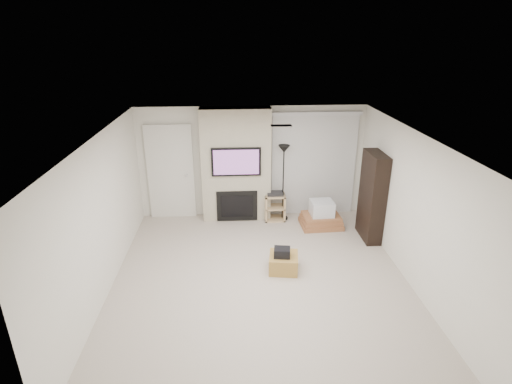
{
  "coord_description": "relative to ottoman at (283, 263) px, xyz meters",
  "views": [
    {
      "loc": [
        -0.44,
        -5.77,
        3.95
      ],
      "look_at": [
        0.0,
        1.2,
        1.15
      ],
      "focal_mm": 28.0,
      "sensor_mm": 36.0,
      "label": 1
    }
  ],
  "objects": [
    {
      "name": "ottoman",
      "position": [
        0.0,
        0.0,
        0.0
      ],
      "size": [
        0.57,
        0.57,
        0.3
      ],
      "primitive_type": "cube",
      "rotation": [
        0.0,
        0.0,
        -0.15
      ],
      "color": "#A17A39",
      "rests_on": "floor"
    },
    {
      "name": "bookshelf",
      "position": [
        1.91,
        1.13,
        0.75
      ],
      "size": [
        0.3,
        0.8,
        1.8
      ],
      "color": "black",
      "rests_on": "floor"
    },
    {
      "name": "box_stack",
      "position": [
        1.04,
        1.69,
        0.07
      ],
      "size": [
        0.9,
        0.7,
        0.58
      ],
      "color": "#9B613C",
      "rests_on": "floor"
    },
    {
      "name": "hvac_vent",
      "position": [
        -0.03,
        0.51,
        2.35
      ],
      "size": [
        0.35,
        0.18,
        0.01
      ],
      "primitive_type": "cube",
      "color": "silver",
      "rests_on": "ceiling"
    },
    {
      "name": "vertical_blinds",
      "position": [
        0.97,
        2.4,
        1.12
      ],
      "size": [
        1.98,
        0.1,
        2.37
      ],
      "color": "silver",
      "rests_on": "floor"
    },
    {
      "name": "black_bag",
      "position": [
        -0.04,
        -0.04,
        0.23
      ],
      "size": [
        0.31,
        0.26,
        0.16
      ],
      "primitive_type": "cube",
      "rotation": [
        0.0,
        0.0,
        -0.15
      ],
      "color": "black",
      "rests_on": "ottoman"
    },
    {
      "name": "floor",
      "position": [
        -0.43,
        -0.29,
        -0.15
      ],
      "size": [
        5.0,
        5.5,
        0.0
      ],
      "primitive_type": "cube",
      "color": "#BCAE9F",
      "rests_on": "ground"
    },
    {
      "name": "wall_right",
      "position": [
        2.07,
        -0.29,
        1.1
      ],
      "size": [
        0.0,
        5.5,
        2.5
      ],
      "primitive_type": "cube",
      "rotation": [
        1.57,
        0.0,
        1.57
      ],
      "color": "silver",
      "rests_on": "ground"
    },
    {
      "name": "ceiling",
      "position": [
        -0.43,
        -0.29,
        2.35
      ],
      "size": [
        5.0,
        5.5,
        0.0
      ],
      "primitive_type": "cube",
      "color": "white",
      "rests_on": "wall_back"
    },
    {
      "name": "wall_left",
      "position": [
        -2.93,
        -0.29,
        1.1
      ],
      "size": [
        0.0,
        5.5,
        2.5
      ],
      "primitive_type": "cube",
      "rotation": [
        1.57,
        0.0,
        1.57
      ],
      "color": "silver",
      "rests_on": "ground"
    },
    {
      "name": "av_stand",
      "position": [
        0.07,
        2.09,
        0.2
      ],
      "size": [
        0.45,
        0.38,
        0.66
      ],
      "color": "tan",
      "rests_on": "floor"
    },
    {
      "name": "wall_front",
      "position": [
        -0.43,
        -3.04,
        1.1
      ],
      "size": [
        5.0,
        0.0,
        2.5
      ],
      "primitive_type": "cube",
      "rotation": [
        1.57,
        0.0,
        0.0
      ],
      "color": "silver",
      "rests_on": "ground"
    },
    {
      "name": "fireplace_wall",
      "position": [
        -0.78,
        2.25,
        1.09
      ],
      "size": [
        1.5,
        0.47,
        2.5
      ],
      "color": "#B5AC93",
      "rests_on": "floor"
    },
    {
      "name": "wall_back",
      "position": [
        -0.43,
        2.46,
        1.1
      ],
      "size": [
        5.0,
        0.0,
        2.5
      ],
      "primitive_type": "cube",
      "rotation": [
        1.57,
        0.0,
        0.0
      ],
      "color": "silver",
      "rests_on": "ground"
    },
    {
      "name": "floor_lamp",
      "position": [
        0.24,
        2.11,
        1.21
      ],
      "size": [
        0.26,
        0.26,
        1.72
      ],
      "color": "black",
      "rests_on": "floor"
    },
    {
      "name": "entry_door",
      "position": [
        -2.23,
        2.42,
        0.9
      ],
      "size": [
        1.02,
        0.11,
        2.14
      ],
      "color": "silver",
      "rests_on": "floor"
    }
  ]
}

